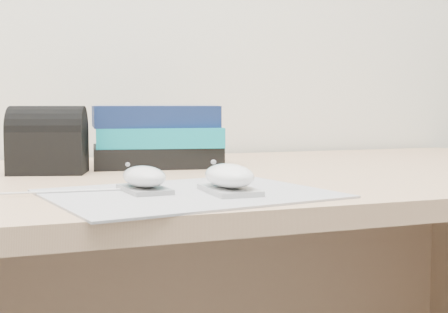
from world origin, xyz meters
name	(u,v)px	position (x,y,z in m)	size (l,w,h in m)	color
desk	(210,291)	(0.00, 1.64, 0.50)	(1.60, 0.80, 0.73)	tan
mousepad	(188,194)	(-0.14, 1.33, 0.73)	(0.35, 0.28, 0.00)	gray
mouse_rear	(144,179)	(-0.19, 1.36, 0.75)	(0.06, 0.10, 0.04)	gray
mouse_front	(229,178)	(-0.09, 1.31, 0.75)	(0.06, 0.11, 0.04)	#A5A5A7
usb_cable	(45,192)	(-0.32, 1.39, 0.73)	(0.00, 0.00, 0.22)	silver
book_stack	(156,136)	(-0.08, 1.74, 0.79)	(0.27, 0.23, 0.12)	black
pouch	(48,141)	(-0.29, 1.66, 0.79)	(0.15, 0.12, 0.12)	black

